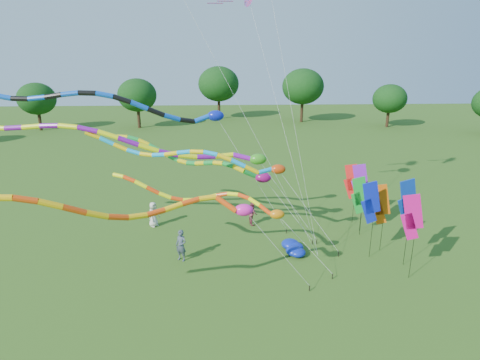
{
  "coord_description": "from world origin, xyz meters",
  "views": [
    {
      "loc": [
        -2.97,
        -16.09,
        11.09
      ],
      "look_at": [
        -1.9,
        4.17,
        4.8
      ],
      "focal_mm": 30.0,
      "sensor_mm": 36.0,
      "label": 1
    }
  ],
  "objects_px": {
    "blue_nylon_heap": "(298,247)",
    "tube_kite_red": "(217,200)",
    "person_a": "(153,214)",
    "person_b": "(181,246)",
    "person_c": "(252,213)",
    "tube_kite_orange": "(149,208)"
  },
  "relations": [
    {
      "from": "blue_nylon_heap",
      "to": "person_a",
      "type": "bearing_deg",
      "value": 155.27
    },
    {
      "from": "tube_kite_orange",
      "to": "person_a",
      "type": "relative_size",
      "value": 7.78
    },
    {
      "from": "tube_kite_red",
      "to": "person_b",
      "type": "bearing_deg",
      "value": 174.86
    },
    {
      "from": "tube_kite_red",
      "to": "blue_nylon_heap",
      "type": "bearing_deg",
      "value": 32.76
    },
    {
      "from": "tube_kite_orange",
      "to": "person_a",
      "type": "height_order",
      "value": "tube_kite_orange"
    },
    {
      "from": "tube_kite_orange",
      "to": "person_b",
      "type": "height_order",
      "value": "tube_kite_orange"
    },
    {
      "from": "tube_kite_red",
      "to": "blue_nylon_heap",
      "type": "xyz_separation_m",
      "value": [
        4.71,
        1.49,
        -3.6
      ]
    },
    {
      "from": "person_c",
      "to": "person_b",
      "type": "bearing_deg",
      "value": 127.1
    },
    {
      "from": "blue_nylon_heap",
      "to": "person_b",
      "type": "relative_size",
      "value": 1.01
    },
    {
      "from": "blue_nylon_heap",
      "to": "person_b",
      "type": "distance_m",
      "value": 6.86
    },
    {
      "from": "person_a",
      "to": "person_b",
      "type": "height_order",
      "value": "person_b"
    },
    {
      "from": "tube_kite_red",
      "to": "blue_nylon_heap",
      "type": "distance_m",
      "value": 6.11
    },
    {
      "from": "person_c",
      "to": "person_a",
      "type": "bearing_deg",
      "value": 79.15
    },
    {
      "from": "tube_kite_orange",
      "to": "blue_nylon_heap",
      "type": "distance_m",
      "value": 10.95
    },
    {
      "from": "tube_kite_red",
      "to": "person_b",
      "type": "xyz_separation_m",
      "value": [
        -2.08,
        0.77,
        -2.96
      ]
    },
    {
      "from": "blue_nylon_heap",
      "to": "tube_kite_red",
      "type": "bearing_deg",
      "value": -162.41
    },
    {
      "from": "person_b",
      "to": "tube_kite_red",
      "type": "bearing_deg",
      "value": 10.32
    },
    {
      "from": "blue_nylon_heap",
      "to": "person_c",
      "type": "distance_m",
      "value": 4.82
    },
    {
      "from": "tube_kite_orange",
      "to": "person_c",
      "type": "height_order",
      "value": "tube_kite_orange"
    },
    {
      "from": "person_b",
      "to": "blue_nylon_heap",
      "type": "bearing_deg",
      "value": 36.7
    },
    {
      "from": "tube_kite_orange",
      "to": "person_b",
      "type": "distance_m",
      "value": 7.16
    },
    {
      "from": "person_a",
      "to": "tube_kite_red",
      "type": "bearing_deg",
      "value": -102.69
    }
  ]
}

